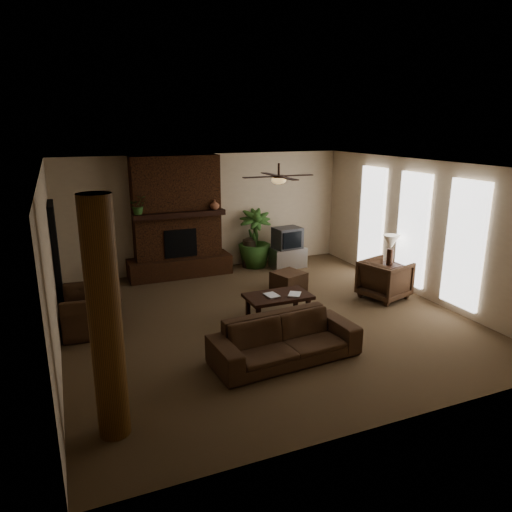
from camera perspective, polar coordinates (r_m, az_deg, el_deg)
name	(u,v)px	position (r m, az deg, el deg)	size (l,w,h in m)	color
room_shell	(265,245)	(8.38, 1.05, 1.30)	(7.00, 7.00, 7.00)	brown
fireplace	(178,227)	(11.18, -9.42, 3.44)	(2.40, 0.70, 2.80)	#472412
windows	(412,230)	(10.39, 18.32, 3.03)	(0.08, 3.65, 2.35)	white
log_column	(105,321)	(5.45, -17.69, -7.52)	(0.36, 0.36, 2.80)	brown
doorway	(57,259)	(9.55, -22.90, -0.34)	(0.10, 1.00, 2.10)	black
ceiling_fan	(279,178)	(8.61, 2.75, 9.31)	(1.35, 1.35, 0.37)	black
sofa	(285,332)	(7.23, 3.54, -9.18)	(2.27, 0.66, 0.89)	#412B1C
armchair_left	(93,303)	(8.67, -19.09, -5.42)	(1.12, 0.73, 0.98)	#412B1C
armchair_right	(385,278)	(10.05, 15.27, -2.54)	(0.85, 0.80, 0.87)	#412B1C
coffee_table	(278,298)	(8.79, 2.67, -5.04)	(1.20, 0.70, 0.43)	black
ottoman	(289,281)	(10.25, 3.95, -3.03)	(0.60, 0.60, 0.40)	#412B1C
tv_stand	(288,257)	(11.88, 3.86, -0.15)	(0.85, 0.50, 0.50)	#BDBDBF
tv	(287,238)	(11.70, 3.81, 2.18)	(0.70, 0.59, 0.52)	#343437
floor_vase	(249,250)	(11.80, -0.79, 0.68)	(0.34, 0.34, 0.77)	#32271C
floor_plant	(255,251)	(11.86, -0.17, 0.62)	(0.81, 1.44, 0.81)	#315823
side_table_left	(105,303)	(9.24, -17.68, -5.41)	(0.50, 0.50, 0.55)	black
lamp_left	(104,266)	(8.96, -17.83, -1.16)	(0.38, 0.38, 0.65)	black
side_table_right	(387,276)	(10.71, 15.50, -2.34)	(0.50, 0.50, 0.55)	black
lamp_right	(391,244)	(10.48, 15.94, 1.37)	(0.44, 0.44, 0.65)	black
mantel_plant	(138,207)	(10.69, -13.98, 5.75)	(0.38, 0.42, 0.33)	#315823
mantel_vase	(215,205)	(11.05, -5.00, 6.17)	(0.22, 0.23, 0.22)	#92553A
book_a	(267,289)	(8.61, 1.28, -4.05)	(0.22, 0.03, 0.29)	#999999
book_b	(289,287)	(8.76, 4.01, -3.74)	(0.21, 0.02, 0.29)	#999999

